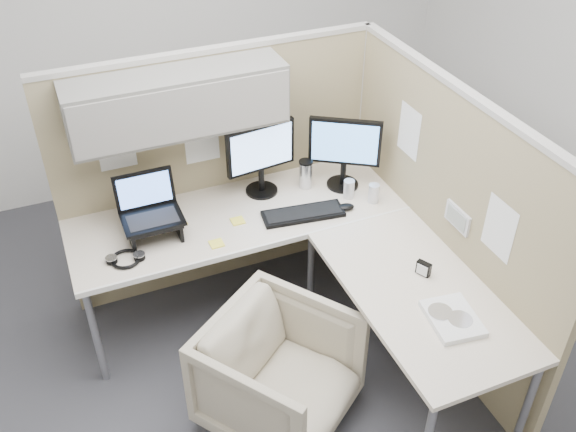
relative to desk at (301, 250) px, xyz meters
name	(u,v)px	position (x,y,z in m)	size (l,w,h in m)	color
ground	(289,355)	(-0.12, -0.13, -0.69)	(4.50, 4.50, 0.00)	#35353A
partition_back	(201,141)	(-0.34, 0.70, 0.41)	(2.00, 0.36, 1.63)	tan
partition_right	(440,219)	(0.78, -0.19, 0.13)	(0.07, 2.03, 1.63)	tan
desk	(301,250)	(0.00, 0.00, 0.00)	(2.00, 1.98, 0.73)	beige
office_chair	(280,370)	(-0.33, -0.49, -0.33)	(0.70, 0.65, 0.72)	#B5A390
monitor_left	(261,154)	(-0.01, 0.58, 0.32)	(0.44, 0.20, 0.47)	black
monitor_right	(345,148)	(0.48, 0.44, 0.32)	(0.39, 0.27, 0.47)	black
laptop_station	(151,215)	(-0.74, 0.41, 0.18)	(0.33, 0.29, 0.35)	black
keyboard	(303,214)	(0.12, 0.24, 0.05)	(0.48, 0.16, 0.02)	black
mouse	(346,207)	(0.38, 0.20, 0.06)	(0.10, 0.06, 0.04)	black
travel_mug	(306,174)	(0.26, 0.52, 0.14)	(0.09, 0.09, 0.19)	silver
soda_can_green	(374,193)	(0.58, 0.21, 0.10)	(0.07, 0.07, 0.12)	silver
soda_can_silver	(349,189)	(0.46, 0.31, 0.10)	(0.07, 0.07, 0.12)	silver
sticky_note_a	(217,244)	(-0.43, 0.18, 0.05)	(0.08, 0.08, 0.01)	#FFF043
sticky_note_c	(179,223)	(-0.58, 0.45, 0.05)	(0.08, 0.08, 0.01)	#FFF043
sticky_note_d	(238,221)	(-0.26, 0.34, 0.05)	(0.08, 0.08, 0.01)	#FFF043
headphones	(126,259)	(-0.93, 0.24, 0.06)	(0.21, 0.20, 0.03)	black
paper_stack	(453,318)	(0.44, -0.82, 0.06)	(0.26, 0.32, 0.03)	white
desk_clock	(423,269)	(0.49, -0.48, 0.08)	(0.06, 0.08, 0.08)	black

